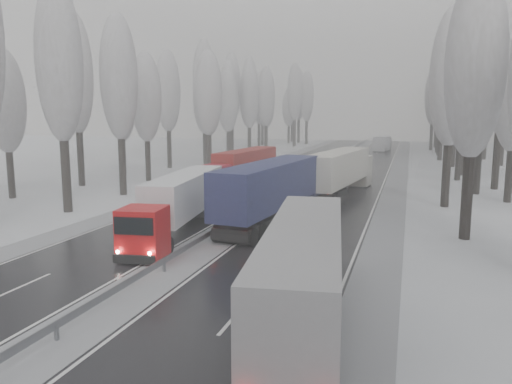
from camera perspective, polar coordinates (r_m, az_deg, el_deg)
The scene contains 57 objects.
ground at distance 22.46m, azimuth -15.25°, elevation -11.88°, with size 260.00×260.00×0.00m, color white.
carriageway_right at distance 48.66m, azimuth 9.57°, elevation -0.43°, with size 7.50×200.00×0.03m, color black.
carriageway_left at distance 51.08m, azimuth -2.18°, elevation 0.13°, with size 7.50×200.00×0.03m, color black.
median_slush at distance 49.60m, azimuth 3.55°, elevation -0.14°, with size 3.00×200.00×0.04m, color gray.
shoulder_right at distance 48.27m, azimuth 15.40°, elevation -0.70°, with size 2.40×200.00×0.04m, color gray.
shoulder_left at distance 52.91m, azimuth -7.24°, elevation 0.38°, with size 2.40×200.00×0.04m, color gray.
median_guardrail at distance 49.50m, azimuth 3.56°, elevation 0.52°, with size 0.12×200.00×0.76m.
tree_16 at distance 33.58m, azimuth 23.81°, elevation 13.01°, with size 3.60×3.60×16.53m.
tree_18 at distance 44.83m, azimuth 21.48°, elevation 11.99°, with size 3.60×3.60×16.58m.
tree_20 at distance 53.21m, azimuth 24.52°, elevation 10.64°, with size 3.60×3.60×15.71m.
tree_21 at distance 57.58m, azimuth 26.38°, elevation 12.19°, with size 3.60×3.60×18.62m.
tree_22 at distance 63.50m, azimuth 22.55°, elevation 10.46°, with size 3.60×3.60×15.86m.
tree_24 at distance 69.13m, azimuth 23.03°, elevation 12.70°, with size 3.60×3.60×20.49m.
tree_26 at distance 79.23m, azimuth 22.00°, elevation 11.41°, with size 3.60×3.60×18.78m.
tree_27 at distance 84.00m, azimuth 26.69°, elevation 10.43°, with size 3.60×3.60×17.62m.
tree_28 at distance 89.82m, azimuth 20.67°, elevation 11.47°, with size 3.60×3.60×19.62m.
tree_29 at distance 94.43m, azimuth 25.04°, elevation 10.47°, with size 3.60×3.60×18.11m.
tree_30 at distance 99.51m, azimuth 20.44°, elevation 10.54°, with size 3.60×3.60×17.86m.
tree_31 at distance 103.98m, azimuth 23.64°, elevation 10.52°, with size 3.60×3.60×18.58m.
tree_32 at distance 107.00m, azimuth 20.25°, elevation 10.22°, with size 3.60×3.60×17.33m.
tree_33 at distance 111.14m, azimuth 21.73°, elevation 9.08°, with size 3.60×3.60×14.33m.
tree_34 at distance 114.06m, azimuth 19.62°, elevation 10.24°, with size 3.60×3.60×17.63m.
tree_35 at distance 118.75m, azimuth 24.06°, elevation 10.11°, with size 3.60×3.60×18.25m.
tree_36 at distance 124.00m, azimuth 20.09°, elevation 10.84°, with size 3.60×3.60×20.23m.
tree_37 at distance 128.41m, azimuth 23.10°, elevation 9.49°, with size 3.60×3.60×16.37m.
tree_38 at distance 134.58m, azimuth 20.58°, elevation 10.02°, with size 3.60×3.60×17.97m.
tree_39 at distance 138.73m, azimuth 21.63°, elevation 9.44°, with size 3.60×3.60×16.19m.
tree_56 at distance 42.56m, azimuth -21.56°, elevation 13.51°, with size 3.60×3.60×18.12m.
tree_57 at distance 51.49m, azimuth -26.74°, elevation 9.15°, with size 3.60×3.60×13.72m.
tree_58 at distance 49.98m, azimuth -15.42°, elevation 12.38°, with size 3.60×3.60×17.21m.
tree_59 at distance 57.66m, azimuth -19.87°, elevation 12.44°, with size 3.60×3.60×18.41m.
tree_60 at distance 59.52m, azimuth -12.47°, elevation 10.44°, with size 3.60×3.60×14.84m.
tree_61 at distance 65.89m, azimuth -15.15°, elevation 9.68°, with size 3.60×3.60×13.95m.
tree_62 at distance 66.45m, azimuth -5.45°, elevation 11.09°, with size 3.60×3.60×16.04m.
tree_63 at distance 73.42m, azimuth -10.05°, elevation 11.22°, with size 3.60×3.60×16.88m.
tree_64 at distance 76.39m, azimuth -5.86°, elevation 10.51°, with size 3.60×3.60×15.42m.
tree_65 at distance 80.88m, azimuth -5.95°, elevation 12.26°, with size 3.60×3.60×19.48m.
tree_66 at distance 85.30m, azimuth -3.23°, elevation 10.30°, with size 3.60×3.60×15.23m.
tree_67 at distance 89.57m, azimuth -3.17°, elevation 11.00°, with size 3.60×3.60×17.09m.
tree_68 at distance 91.20m, azimuth -0.78°, elevation 10.80°, with size 3.60×3.60×16.65m.
tree_69 at distance 96.62m, azimuth -2.82°, elevation 11.71°, with size 3.60×3.60×19.35m.
tree_70 at distance 100.77m, azimuth 1.16°, elevation 10.79°, with size 3.60×3.60×17.09m.
tree_71 at distance 106.04m, azimuth -0.75°, elevation 11.56°, with size 3.60×3.60×19.61m.
tree_72 at distance 110.44m, azimuth 1.20°, elevation 9.97°, with size 3.60×3.60×15.11m.
tree_73 at distance 115.12m, azimuth 0.35°, elevation 10.61°, with size 3.60×3.60×17.22m.
tree_74 at distance 120.01m, azimuth 4.46°, elevation 11.26°, with size 3.60×3.60×19.68m.
tree_75 at distance 126.16m, azimuth 0.74°, elevation 10.86°, with size 3.60×3.60×18.60m.
tree_76 at distance 128.95m, azimuth 5.84°, elevation 10.76°, with size 3.60×3.60×18.55m.
tree_77 at distance 134.01m, azimuth 3.78°, elevation 9.57°, with size 3.60×3.60×14.32m.
tree_78 at distance 136.14m, azimuth 4.93°, elevation 10.95°, with size 3.60×3.60×19.55m.
tree_79 at distance 140.60m, azimuth 4.15°, elevation 10.25°, with size 3.60×3.60×17.07m.
truck_grey_tarp at distance 18.87m, azimuth 5.73°, elevation -8.14°, with size 4.52×15.73×4.00m.
truck_blue_box at distance 36.23m, azimuth 2.27°, elevation 0.61°, with size 4.53×17.50×4.45m.
truck_cream_box at distance 48.69m, azimuth 9.72°, elevation 2.56°, with size 4.86×17.04×4.33m.
box_truck_distant at distance 108.50m, azimuth 14.25°, elevation 5.40°, with size 3.55×8.57×3.11m.
truck_red_white at distance 33.68m, azimuth -8.58°, elevation -0.83°, with size 4.28×14.74×3.75m.
truck_red_red at distance 53.70m, azimuth -1.54°, elevation 3.03°, with size 3.58×15.46×3.94m.
Camera 1 is at (11.49, -17.61, 7.88)m, focal length 35.00 mm.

